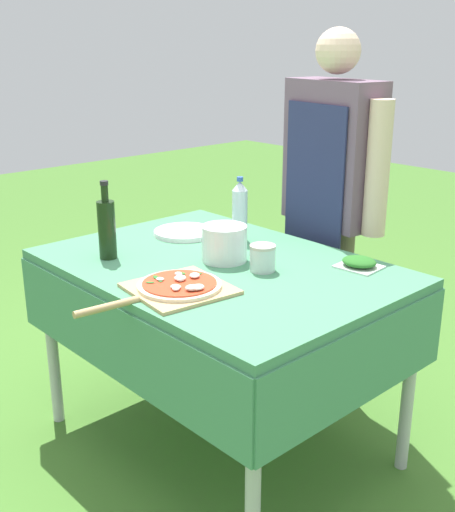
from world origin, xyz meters
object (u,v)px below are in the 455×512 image
object	(u,v)px
oil_bottle	(107,228)
herb_container	(359,263)
pizza_on_peel	(177,287)
sauce_jar	(263,259)
prep_table	(219,285)
water_bottle	(240,211)
mixing_tub	(224,243)
person_cook	(330,189)
plate_stack	(184,232)

from	to	relation	value
oil_bottle	herb_container	bearing A→B (deg)	40.61
pizza_on_peel	sauce_jar	bearing A→B (deg)	88.84
prep_table	herb_container	xyz separation A→B (m)	(0.39, 0.35, 0.11)
water_bottle	mixing_tub	world-z (taller)	water_bottle
oil_bottle	mixing_tub	distance (m)	0.45
prep_table	water_bottle	distance (m)	0.37
prep_table	mixing_tub	xyz separation A→B (m)	(-0.01, 0.04, 0.16)
sauce_jar	prep_table	bearing A→B (deg)	-159.88
oil_bottle	sauce_jar	bearing A→B (deg)	33.41
prep_table	person_cook	xyz separation A→B (m)	(-0.01, 0.67, 0.27)
pizza_on_peel	sauce_jar	xyz separation A→B (m)	(0.05, 0.36, 0.03)
sauce_jar	person_cook	bearing A→B (deg)	106.61
herb_container	mixing_tub	bearing A→B (deg)	-141.82
mixing_tub	herb_container	bearing A→B (deg)	38.18
oil_bottle	water_bottle	size ratio (longest dim) A/B	1.12
person_cook	mixing_tub	world-z (taller)	person_cook
person_cook	sauce_jar	world-z (taller)	person_cook
person_cook	sauce_jar	bearing A→B (deg)	114.80
plate_stack	sauce_jar	bearing A→B (deg)	-8.25
oil_bottle	herb_container	distance (m)	0.96
prep_table	herb_container	distance (m)	0.53
mixing_tub	sauce_jar	bearing A→B (deg)	7.98
plate_stack	pizza_on_peel	bearing A→B (deg)	-41.24
prep_table	water_bottle	xyz separation A→B (m)	(-0.16, 0.26, 0.21)
pizza_on_peel	person_cook	bearing A→B (deg)	104.69
water_bottle	plate_stack	bearing A→B (deg)	-152.40
herb_container	pizza_on_peel	bearing A→B (deg)	-112.74
prep_table	person_cook	world-z (taller)	person_cook
herb_container	sauce_jar	bearing A→B (deg)	-127.26
pizza_on_peel	plate_stack	bearing A→B (deg)	145.80
person_cook	herb_container	xyz separation A→B (m)	(0.40, -0.32, -0.16)
herb_container	mixing_tub	distance (m)	0.51
mixing_tub	plate_stack	size ratio (longest dim) A/B	0.65
pizza_on_peel	water_bottle	size ratio (longest dim) A/B	2.02
herb_container	water_bottle	bearing A→B (deg)	-170.51
water_bottle	sauce_jar	world-z (taller)	water_bottle
person_cook	mixing_tub	bearing A→B (deg)	98.36
herb_container	plate_stack	bearing A→B (deg)	-164.86
person_cook	water_bottle	xyz separation A→B (m)	(-0.15, -0.41, -0.05)
pizza_on_peel	herb_container	distance (m)	0.70
prep_table	water_bottle	bearing A→B (deg)	121.55
sauce_jar	oil_bottle	bearing A→B (deg)	-146.59
person_cook	pizza_on_peel	xyz separation A→B (m)	(0.13, -0.96, -0.17)
prep_table	oil_bottle	size ratio (longest dim) A/B	4.44
person_cook	pizza_on_peel	distance (m)	0.98
person_cook	sauce_jar	xyz separation A→B (m)	(0.18, -0.60, -0.14)
oil_bottle	sauce_jar	xyz separation A→B (m)	(0.50, 0.33, -0.08)
prep_table	plate_stack	size ratio (longest dim) A/B	5.06
water_bottle	mixing_tub	xyz separation A→B (m)	(0.15, -0.22, -0.06)
plate_stack	water_bottle	bearing A→B (deg)	27.60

